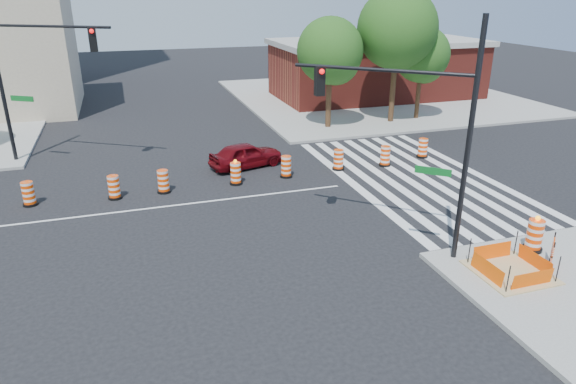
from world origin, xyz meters
name	(u,v)px	position (x,y,z in m)	size (l,w,h in m)	color
ground	(183,204)	(0.00, 0.00, 0.00)	(120.00, 120.00, 0.00)	black
sidewalk_ne	(375,96)	(18.00, 18.00, 0.07)	(22.00, 22.00, 0.15)	gray
crosswalk_east	(413,177)	(10.95, 0.00, 0.01)	(6.75, 13.50, 0.01)	silver
lane_centerline	(183,204)	(0.00, 0.00, 0.01)	(14.00, 0.12, 0.01)	silver
excavation_pit	(510,271)	(9.00, -9.00, 0.22)	(2.20, 2.20, 0.90)	tan
brick_storefront	(376,69)	(18.00, 18.00, 2.32)	(16.50, 8.50, 4.60)	maroon
red_coupe	(246,155)	(3.68, 3.91, 0.64)	(1.50, 3.74, 1.27)	#5E080E
signal_pole_se	(418,118)	(6.75, -6.49, 4.68)	(4.38, 3.94, 7.63)	black
signal_pole_nw	(27,60)	(-6.00, 7.43, 5.25)	(5.60, 3.53, 8.57)	black
pit_drum	(534,236)	(10.73, -7.99, 0.68)	(0.65, 0.65, 1.28)	black
barricade	(553,251)	(10.45, -9.08, 0.73)	(0.66, 0.66, 1.06)	#FB4405
tree_north_c	(330,55)	(10.50, 9.74, 4.64)	(4.06, 4.06, 6.91)	#382314
tree_north_d	(397,33)	(15.03, 9.80, 5.77)	(5.05, 5.05, 8.59)	#382314
tree_north_e	(422,58)	(17.13, 10.06, 4.16)	(3.64, 3.64, 6.19)	#382314
median_drum_2	(29,194)	(-6.06, 1.89, 0.48)	(0.60, 0.60, 1.02)	black
median_drum_3	(114,188)	(-2.68, 1.58, 0.48)	(0.60, 0.60, 1.02)	black
median_drum_4	(163,182)	(-0.61, 1.65, 0.48)	(0.60, 0.60, 1.02)	black
median_drum_5	(236,174)	(2.65, 1.69, 0.49)	(0.60, 0.60, 1.18)	black
median_drum_6	(286,167)	(5.15, 1.90, 0.48)	(0.60, 0.60, 1.02)	black
median_drum_7	(338,160)	(7.93, 2.09, 0.48)	(0.60, 0.60, 1.02)	black
median_drum_8	(385,157)	(10.42, 1.93, 0.48)	(0.60, 0.60, 1.02)	black
median_drum_9	(423,149)	(13.00, 2.58, 0.48)	(0.60, 0.60, 1.02)	black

